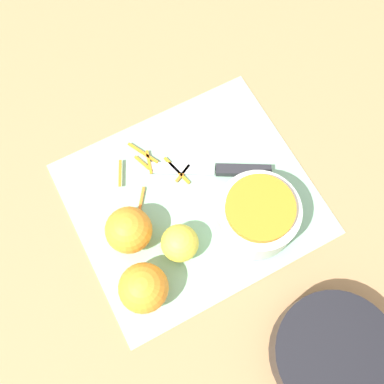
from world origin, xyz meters
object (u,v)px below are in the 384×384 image
object	(u,v)px
knife	(230,168)
orange_left	(144,288)
bowl_speckled	(257,215)
orange_right	(129,230)
lemon	(180,243)
bowl_dark	(333,354)

from	to	relation	value
knife	orange_left	size ratio (longest dim) A/B	2.51
bowl_speckled	orange_left	distance (m)	0.23
orange_left	bowl_speckled	bearing A→B (deg)	-174.87
knife	orange_right	bearing A→B (deg)	37.20
knife	orange_right	xyz separation A→B (m)	(0.22, 0.03, 0.03)
bowl_speckled	lemon	distance (m)	0.14
orange_left	lemon	world-z (taller)	orange_left
orange_right	lemon	bearing A→B (deg)	138.52
knife	lemon	size ratio (longest dim) A/B	3.18
bowl_dark	lemon	distance (m)	0.30
bowl_speckled	orange_right	world-z (taller)	bowl_speckled
bowl_speckled	orange_left	size ratio (longest dim) A/B	1.72
lemon	orange_left	bearing A→B (deg)	24.83
bowl_speckled	orange_right	distance (m)	0.22
orange_left	lemon	size ratio (longest dim) A/B	1.27
bowl_dark	knife	world-z (taller)	bowl_dark
bowl_dark	knife	size ratio (longest dim) A/B	0.93
orange_left	lemon	bearing A→B (deg)	-155.17
bowl_dark	orange_right	xyz separation A→B (m)	(0.20, -0.33, 0.01)
lemon	orange_right	bearing A→B (deg)	-41.48
bowl_dark	knife	xyz separation A→B (m)	(-0.02, -0.36, -0.02)
bowl_dark	orange_left	size ratio (longest dim) A/B	2.34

